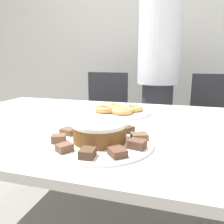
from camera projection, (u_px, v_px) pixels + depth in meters
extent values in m
cube|color=silver|center=(154.00, 35.00, 2.45)|extent=(8.00, 0.05, 2.60)
cube|color=silver|center=(114.00, 126.00, 1.05)|extent=(1.90, 1.08, 0.03)
cylinder|color=silver|center=(28.00, 143.00, 1.82)|extent=(0.06, 0.06, 0.69)
cylinder|color=#383842|center=(156.00, 130.00, 1.95)|extent=(0.26, 0.26, 0.83)
cylinder|color=silver|center=(160.00, 43.00, 1.78)|extent=(0.35, 0.35, 0.65)
cylinder|color=black|center=(100.00, 169.00, 2.07)|extent=(0.44, 0.44, 0.01)
cylinder|color=#262626|center=(100.00, 147.00, 2.02)|extent=(0.06, 0.06, 0.44)
cube|color=#2D2D33|center=(99.00, 123.00, 1.97)|extent=(0.47, 0.47, 0.04)
cube|color=#2D2D33|center=(108.00, 94.00, 2.11)|extent=(0.40, 0.06, 0.42)
cylinder|color=black|center=(213.00, 186.00, 1.80)|extent=(0.44, 0.44, 0.01)
cylinder|color=#262626|center=(216.00, 160.00, 1.75)|extent=(0.06, 0.06, 0.44)
cube|color=#2D2D33|center=(219.00, 132.00, 1.70)|extent=(0.48, 0.48, 0.04)
cube|color=#2D2D33|center=(215.00, 99.00, 1.85)|extent=(0.40, 0.07, 0.42)
cylinder|color=white|center=(100.00, 142.00, 0.78)|extent=(0.39, 0.39, 0.01)
cylinder|color=white|center=(120.00, 112.00, 1.25)|extent=(0.36, 0.36, 0.01)
cylinder|color=brown|center=(100.00, 133.00, 0.78)|extent=(0.19, 0.19, 0.06)
cylinder|color=white|center=(100.00, 124.00, 0.77)|extent=(0.19, 0.19, 0.01)
cube|color=brown|center=(139.00, 136.00, 0.80)|extent=(0.07, 0.07, 0.02)
cube|color=#513828|center=(128.00, 129.00, 0.88)|extent=(0.06, 0.06, 0.02)
cube|color=#513828|center=(108.00, 126.00, 0.92)|extent=(0.05, 0.06, 0.02)
cube|color=#513828|center=(87.00, 126.00, 0.91)|extent=(0.07, 0.07, 0.03)
cube|color=brown|center=(69.00, 131.00, 0.85)|extent=(0.06, 0.06, 0.02)
cube|color=brown|center=(59.00, 139.00, 0.76)|extent=(0.06, 0.06, 0.03)
cube|color=brown|center=(64.00, 148.00, 0.69)|extent=(0.06, 0.06, 0.02)
cube|color=#513828|center=(87.00, 153.00, 0.64)|extent=(0.05, 0.05, 0.03)
cube|color=brown|center=(117.00, 152.00, 0.65)|extent=(0.07, 0.07, 0.02)
cube|color=brown|center=(137.00, 144.00, 0.71)|extent=(0.06, 0.06, 0.03)
torus|color=#E5AD66|center=(120.00, 109.00, 1.25)|extent=(0.12, 0.12, 0.03)
torus|color=tan|center=(123.00, 111.00, 1.19)|extent=(0.12, 0.12, 0.03)
torus|color=tan|center=(132.00, 108.00, 1.27)|extent=(0.12, 0.12, 0.03)
torus|color=tan|center=(116.00, 106.00, 1.33)|extent=(0.11, 0.11, 0.03)
torus|color=#D18E4C|center=(106.00, 109.00, 1.23)|extent=(0.12, 0.12, 0.03)
cube|color=white|center=(31.00, 109.00, 1.34)|extent=(0.16, 0.13, 0.01)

